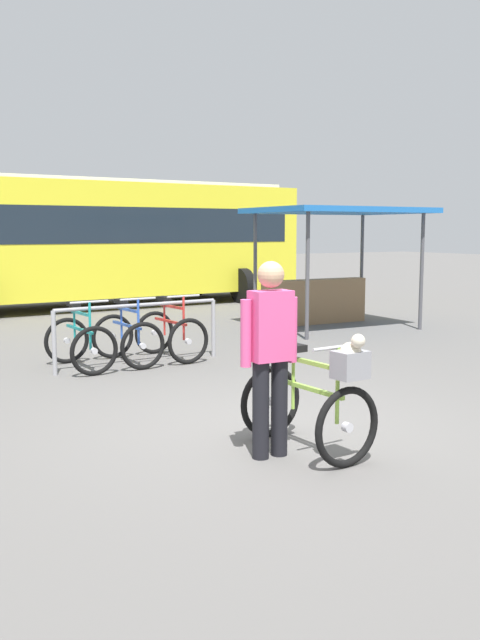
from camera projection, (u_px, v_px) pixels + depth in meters
name	position (u px, v px, depth m)	size (l,w,h in m)	color
ground_plane	(268.00, 428.00, 6.69)	(80.00, 80.00, 0.00)	#605E5B
bike_rack_rail	(139.00, 320.00, 9.71)	(2.50, 0.22, 0.88)	#99999E
racked_bike_teal	(80.00, 343.00, 9.44)	(0.72, 1.15, 0.98)	black
racked_bike_blue	(127.00, 338.00, 9.84)	(0.71, 1.13, 0.97)	black
racked_bike_red	(171.00, 334.00, 10.23)	(0.74, 1.14, 0.97)	black
featured_bicycle	(316.00, 398.00, 5.84)	(0.73, 1.23, 1.09)	black
person_with_featured_bike	(270.00, 350.00, 5.73)	(0.53, 0.22, 1.64)	black
bus_distant	(105.00, 236.00, 17.20)	(10.09, 3.66, 3.08)	yellow
market_stall	(327.00, 255.00, 13.58)	(3.18, 2.40, 2.30)	#4C4C51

